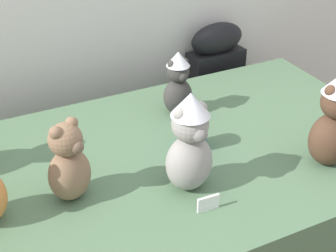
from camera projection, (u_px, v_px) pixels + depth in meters
display_table at (168, 237)px, 1.93m from camera, size 1.74×1.00×0.78m
instrument_case at (213, 111)px, 2.57m from camera, size 0.29×0.14×0.96m
teddy_bear_ash at (190, 144)px, 1.49m from camera, size 0.17×0.15×0.34m
teddy_bear_cocoa at (335, 121)px, 1.60m from camera, size 0.17×0.15×0.34m
teddy_bear_mocha at (69, 164)px, 1.47m from camera, size 0.18×0.17×0.27m
teddy_bear_charcoal at (178, 84)px, 1.91m from camera, size 0.12×0.11×0.26m
party_cup_blue at (195, 134)px, 1.74m from camera, size 0.08×0.08×0.11m
name_card_front_left at (208, 203)px, 1.47m from camera, size 0.07×0.01×0.05m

